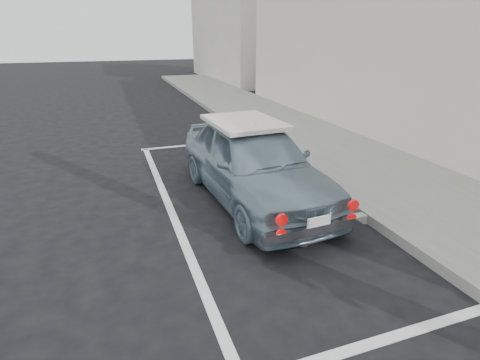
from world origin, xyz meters
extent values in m
plane|color=black|center=(0.00, 0.00, 0.00)|extent=(80.00, 80.00, 0.00)
cube|color=slate|center=(3.20, 2.00, 0.07)|extent=(2.80, 40.00, 0.15)
cube|color=black|center=(4.66, 4.00, 1.40)|extent=(0.10, 16.00, 2.40)
cube|color=beige|center=(6.35, 20.00, 4.00)|extent=(3.50, 10.00, 8.00)
cube|color=silver|center=(0.50, -0.50, 0.00)|extent=(3.00, 0.12, 0.01)
cube|color=silver|center=(0.50, 6.50, 0.00)|extent=(3.00, 0.12, 0.01)
cube|color=silver|center=(-0.90, 3.00, 0.00)|extent=(0.12, 7.00, 0.01)
imported|color=slate|center=(0.52, 2.90, 0.67)|extent=(1.79, 3.99, 1.33)
cube|color=silver|center=(0.50, 3.29, 1.26)|extent=(1.18, 1.54, 0.07)
cube|color=silver|center=(0.63, 1.00, 0.38)|extent=(1.50, 0.20, 0.12)
cube|color=white|center=(0.63, 0.95, 0.48)|extent=(0.33, 0.04, 0.17)
cylinder|color=red|center=(0.11, 0.94, 0.62)|extent=(0.15, 0.05, 0.15)
cylinder|color=red|center=(1.15, 1.00, 0.62)|extent=(0.15, 0.05, 0.15)
cylinder|color=red|center=(0.11, 0.94, 0.44)|extent=(0.12, 0.05, 0.12)
cylinder|color=red|center=(1.15, 1.00, 0.44)|extent=(0.12, 0.05, 0.12)
ellipsoid|color=#6A5B50|center=(0.57, 1.26, 0.10)|extent=(0.23, 0.34, 0.19)
sphere|color=#6A5B50|center=(0.58, 1.12, 0.17)|extent=(0.12, 0.12, 0.12)
cone|color=#6A5B50|center=(0.54, 1.12, 0.23)|extent=(0.04, 0.04, 0.05)
cone|color=#6A5B50|center=(0.61, 1.12, 0.23)|extent=(0.04, 0.04, 0.05)
cylinder|color=#6A5B50|center=(0.60, 1.43, 0.04)|extent=(0.12, 0.20, 0.03)
camera|label=1|loc=(-1.66, -2.59, 2.67)|focal=28.00mm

